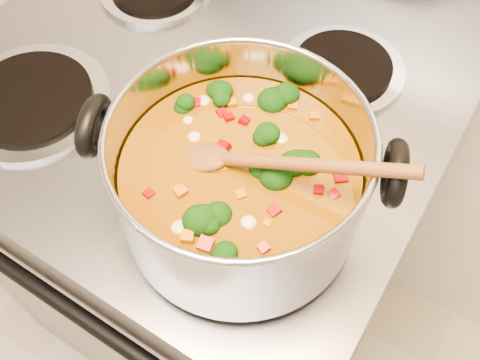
% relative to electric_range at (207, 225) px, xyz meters
% --- Properties ---
extents(electric_range, '(0.77, 0.70, 1.08)m').
position_rel_electric_range_xyz_m(electric_range, '(0.00, 0.00, 0.00)').
color(electric_range, gray).
rests_on(electric_range, ground).
extents(stockpot, '(0.35, 0.29, 0.17)m').
position_rel_electric_range_xyz_m(stockpot, '(0.19, -0.16, 0.54)').
color(stockpot, '#A5A5AD').
rests_on(stockpot, electric_range).
extents(wooden_spoon, '(0.26, 0.09, 0.11)m').
position_rel_electric_range_xyz_m(wooden_spoon, '(0.20, -0.15, 0.59)').
color(wooden_spoon, brown).
rests_on(wooden_spoon, stockpot).
extents(cooktop_crumbs, '(0.04, 0.21, 0.01)m').
position_rel_electric_range_xyz_m(cooktop_crumbs, '(0.33, -0.27, 0.46)').
color(cooktop_crumbs, black).
rests_on(cooktop_crumbs, electric_range).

